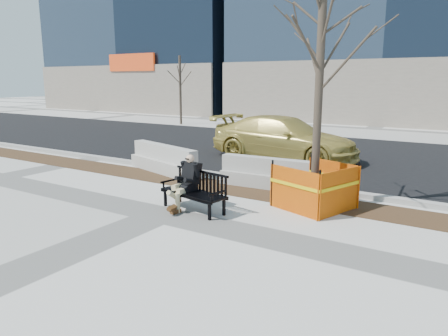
{
  "coord_description": "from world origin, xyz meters",
  "views": [
    {
      "loc": [
        5.59,
        -6.41,
        2.78
      ],
      "look_at": [
        0.82,
        1.18,
        0.88
      ],
      "focal_mm": 33.47,
      "sensor_mm": 36.0,
      "label": 1
    }
  ],
  "objects": [
    {
      "name": "far_tree_left",
      "position": [
        -10.92,
        14.7,
        0.0
      ],
      "size": [
        2.14,
        2.14,
        4.59
      ],
      "primitive_type": null,
      "rotation": [
        0.0,
        0.0,
        -0.31
      ],
      "color": "#4D3F31",
      "rests_on": "ground"
    },
    {
      "name": "bench",
      "position": [
        0.42,
        0.58,
        0.0
      ],
      "size": [
        1.7,
        0.88,
        0.86
      ],
      "primitive_type": null,
      "rotation": [
        0.0,
        0.0,
        -0.2
      ],
      "color": "black",
      "rests_on": "ground"
    },
    {
      "name": "asphalt_street",
      "position": [
        0.0,
        8.8,
        0.0
      ],
      "size": [
        60.0,
        10.4,
        0.01
      ],
      "primitive_type": "cube",
      "color": "black",
      "rests_on": "ground"
    },
    {
      "name": "mulch_strip",
      "position": [
        0.0,
        2.6,
        0.0
      ],
      "size": [
        40.0,
        1.2,
        0.02
      ],
      "primitive_type": "cube",
      "color": "#47301C",
      "rests_on": "ground"
    },
    {
      "name": "jersey_barrier_right",
      "position": [
        1.02,
        3.21,
        0.0
      ],
      "size": [
        2.82,
        0.71,
        0.8
      ],
      "primitive_type": null,
      "rotation": [
        0.0,
        0.0,
        0.05
      ],
      "color": "#A4A199",
      "rests_on": "ground"
    },
    {
      "name": "curb",
      "position": [
        0.0,
        3.55,
        0.06
      ],
      "size": [
        60.0,
        0.25,
        0.12
      ],
      "primitive_type": "cube",
      "color": "#9E9B93",
      "rests_on": "ground"
    },
    {
      "name": "ground",
      "position": [
        0.0,
        0.0,
        0.0
      ],
      "size": [
        120.0,
        120.0,
        0.0
      ],
      "primitive_type": "plane",
      "color": "beige",
      "rests_on": "ground"
    },
    {
      "name": "sedan",
      "position": [
        -0.39,
        7.08,
        0.0
      ],
      "size": [
        5.35,
        2.38,
        1.53
      ],
      "primitive_type": "imported",
      "rotation": [
        0.0,
        0.0,
        1.52
      ],
      "color": "gold",
      "rests_on": "ground"
    },
    {
      "name": "seated_man",
      "position": [
        0.21,
        0.67,
        0.0
      ],
      "size": [
        0.66,
        0.92,
        1.17
      ],
      "primitive_type": null,
      "rotation": [
        0.0,
        0.0,
        -0.2
      ],
      "color": "black",
      "rests_on": "ground"
    },
    {
      "name": "tree_fence",
      "position": [
        2.54,
        2.19,
        0.0
      ],
      "size": [
        2.67,
        2.67,
        5.24
      ],
      "primitive_type": null,
      "rotation": [
        0.0,
        0.0,
        -0.34
      ],
      "color": "orange",
      "rests_on": "ground"
    },
    {
      "name": "jersey_barrier_left",
      "position": [
        -2.59,
        3.18,
        0.0
      ],
      "size": [
        3.02,
        1.41,
        0.85
      ],
      "primitive_type": null,
      "rotation": [
        0.0,
        0.0,
        -0.29
      ],
      "color": "#ADAAA2",
      "rests_on": "ground"
    }
  ]
}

